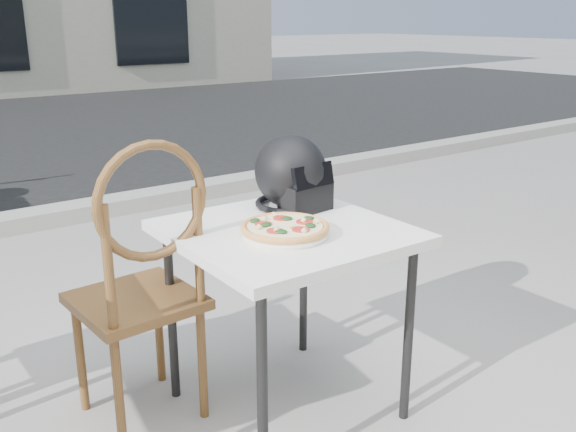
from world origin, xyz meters
TOP-DOWN VIEW (x-y plane):
  - cafe_table_main at (0.42, 0.12)m, footprint 0.79×0.79m
  - plate at (0.36, 0.05)m, footprint 0.32×0.32m
  - pizza at (0.36, 0.05)m, footprint 0.40×0.40m
  - helmet at (0.59, 0.32)m, footprint 0.31×0.32m
  - cafe_chair_main at (-0.05, 0.34)m, footprint 0.44×0.44m

SIDE VIEW (x-z plane):
  - cafe_chair_main at x=-0.05m, z-range 0.06..1.15m
  - cafe_table_main at x=0.42m, z-range 0.30..1.04m
  - plate at x=0.36m, z-range 0.74..0.76m
  - pizza at x=0.36m, z-range 0.75..0.79m
  - helmet at x=0.59m, z-range 0.72..1.01m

